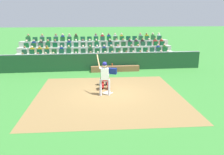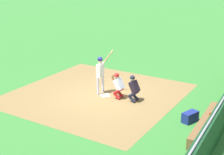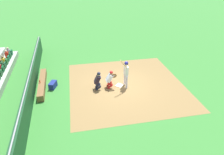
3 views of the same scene
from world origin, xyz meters
name	(u,v)px [view 2 (image 2 of 3)]	position (x,y,z in m)	size (l,w,h in m)	color
ground_plane	(105,96)	(0.00, 0.00, 0.00)	(160.00, 160.00, 0.00)	#33772E
infield_dirt_patch	(96,94)	(0.00, 0.50, 0.00)	(7.90, 7.83, 0.01)	olive
home_plate_marker	(105,95)	(0.00, 0.00, 0.02)	(0.44, 0.44, 0.02)	white
batter_at_plate	(100,71)	(0.21, 0.37, 1.18)	(0.69, 0.67, 2.22)	silver
catcher_crouching	(118,84)	(0.07, -0.68, 0.71)	(0.48, 0.71, 1.27)	red
home_plate_umpire	(134,87)	(0.06, -1.51, 0.70)	(0.49, 0.50, 1.28)	#1A1D2F
dugout_bench	(206,124)	(-1.15, -5.19, 0.22)	(3.79, 0.40, 0.44)	brown
water_bottle_on_bench	(210,115)	(-0.92, -5.28, 0.54)	(0.07, 0.07, 0.20)	#D04B25
equipment_duffel_bag	(190,117)	(-0.80, -4.48, 0.21)	(0.71, 0.36, 0.43)	navy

